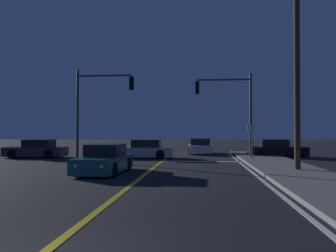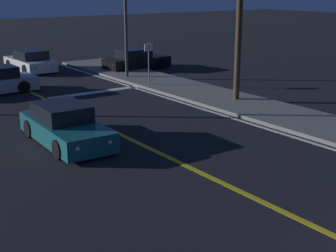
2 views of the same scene
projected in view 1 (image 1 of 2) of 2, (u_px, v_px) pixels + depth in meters
The scene contains 13 objects.
sidewalk_right at pixel (310, 179), 14.50m from camera, with size 3.20×37.26×0.15m, color slate.
lane_line_center at pixel (140, 179), 15.10m from camera, with size 0.20×35.19×0.01m, color gold.
lane_line_edge_right at pixel (262, 180), 14.66m from camera, with size 0.16×35.19×0.01m, color white.
stop_bar at pixel (202, 161), 23.69m from camera, with size 5.19×0.50×0.01m, color white.
car_side_waiting_teal at pixel (105, 160), 17.28m from camera, with size 1.98×4.57×1.34m.
car_lead_oncoming_silver at pixel (144, 150), 26.85m from camera, with size 4.47×1.94×1.34m.
car_parked_curb_white at pixel (200, 147), 32.04m from camera, with size 2.12×4.40×1.34m.
car_mid_block_black at pixel (276, 149), 28.03m from camera, with size 4.42×1.95×1.34m.
car_distant_tail_charcoal at pixel (36, 150), 27.37m from camera, with size 4.47×2.07×1.34m.
traffic_signal_near_right at pixel (231, 102), 25.85m from camera, with size 3.96×0.28×5.99m.
traffic_signal_far_left at pixel (97, 100), 25.28m from camera, with size 4.01×0.28×6.18m.
utility_pole_right at pixel (297, 65), 17.56m from camera, with size 1.64×0.28×9.87m.
street_sign_corner at pixel (252, 137), 22.94m from camera, with size 0.56×0.09×2.40m.
Camera 1 is at (2.51, -4.62, 1.95)m, focal length 39.34 mm.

